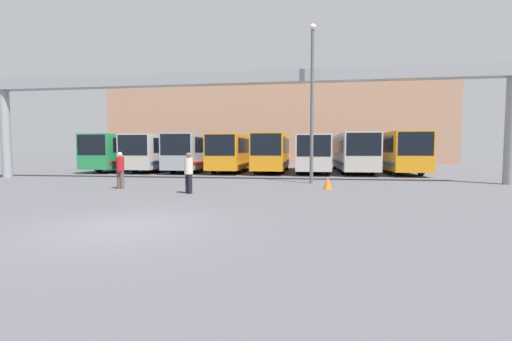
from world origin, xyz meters
The scene contains 15 objects.
ground_plane centered at (0.00, 0.00, 0.00)m, with size 200.00×200.00×0.00m, color #47474C.
building_backdrop centered at (0.00, 44.11, 5.92)m, with size 47.68×12.00×11.85m.
overhead_gantry centered at (0.00, 12.75, 5.64)m, with size 32.06×0.80×6.62m.
bus_slot_0 centered at (-11.91, 22.37, 1.83)m, with size 2.59×11.91×3.17m.
bus_slot_1 centered at (-8.51, 22.14, 1.81)m, with size 2.62×11.44×3.14m.
bus_slot_2 centered at (-5.10, 21.63, 1.84)m, with size 2.58×10.42×3.19m.
bus_slot_3 centered at (-1.70, 21.45, 1.80)m, with size 2.50×10.05×3.13m.
bus_slot_4 centered at (1.70, 21.50, 1.84)m, with size 2.46×10.16×3.19m.
bus_slot_5 centered at (5.10, 21.55, 1.76)m, with size 2.61×10.27×3.05m.
bus_slot_6 centered at (8.51, 22.56, 1.84)m, with size 2.58×12.27×3.19m.
bus_slot_7 centered at (11.91, 21.67, 1.86)m, with size 2.56×10.50×3.23m.
pedestrian_far_center centered at (-0.59, 6.50, 0.96)m, with size 0.38×0.38×1.82m.
pedestrian_near_right centered at (-4.57, 7.79, 0.96)m, with size 0.38×0.38×1.81m.
traffic_cone centered at (5.61, 9.02, 0.31)m, with size 0.41×0.41×0.62m.
lamp_post centered at (4.87, 11.88, 4.85)m, with size 0.36×0.36×8.97m.
Camera 1 is at (4.51, -7.99, 1.98)m, focal length 24.00 mm.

